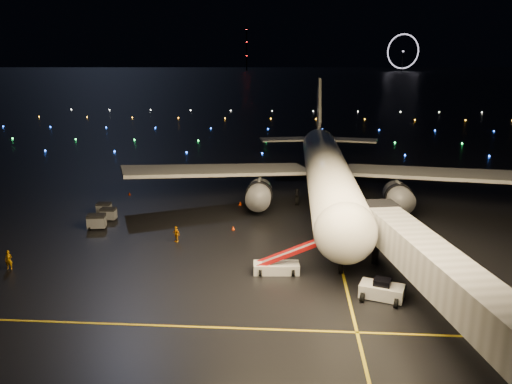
{
  "coord_description": "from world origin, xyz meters",
  "views": [
    {
      "loc": [
        6.55,
        -44.32,
        20.33
      ],
      "look_at": [
        2.8,
        12.0,
        5.0
      ],
      "focal_mm": 35.0,
      "sensor_mm": 36.0,
      "label": 1
    }
  ],
  "objects_px": {
    "crew_c": "(176,234)",
    "baggage_cart_2": "(97,222)",
    "airliner": "(327,145)",
    "baggage_cart_1": "(104,208)",
    "crew_a": "(9,260)",
    "baggage_cart_0": "(108,214)",
    "pushback_tug": "(382,289)",
    "belt_loader": "(276,258)"
  },
  "relations": [
    {
      "from": "crew_a",
      "to": "baggage_cart_1",
      "type": "relative_size",
      "value": 1.07
    },
    {
      "from": "crew_a",
      "to": "crew_c",
      "type": "relative_size",
      "value": 1.04
    },
    {
      "from": "airliner",
      "to": "crew_a",
      "type": "distance_m",
      "value": 42.73
    },
    {
      "from": "baggage_cart_2",
      "to": "baggage_cart_1",
      "type": "bearing_deg",
      "value": 92.21
    },
    {
      "from": "baggage_cart_1",
      "to": "baggage_cart_2",
      "type": "relative_size",
      "value": 0.85
    },
    {
      "from": "airliner",
      "to": "baggage_cart_0",
      "type": "bearing_deg",
      "value": -159.0
    },
    {
      "from": "crew_c",
      "to": "baggage_cart_2",
      "type": "height_order",
      "value": "crew_c"
    },
    {
      "from": "airliner",
      "to": "baggage_cart_0",
      "type": "height_order",
      "value": "airliner"
    },
    {
      "from": "baggage_cart_0",
      "to": "baggage_cart_2",
      "type": "relative_size",
      "value": 0.89
    },
    {
      "from": "baggage_cart_2",
      "to": "crew_a",
      "type": "bearing_deg",
      "value": -118.65
    },
    {
      "from": "crew_c",
      "to": "baggage_cart_2",
      "type": "distance_m",
      "value": 11.33
    },
    {
      "from": "crew_a",
      "to": "baggage_cart_1",
      "type": "xyz_separation_m",
      "value": [
        2.92,
        18.17,
        -0.2
      ]
    },
    {
      "from": "pushback_tug",
      "to": "crew_c",
      "type": "bearing_deg",
      "value": 168.57
    },
    {
      "from": "baggage_cart_0",
      "to": "baggage_cart_2",
      "type": "bearing_deg",
      "value": -94.2
    },
    {
      "from": "airliner",
      "to": "crew_c",
      "type": "relative_size",
      "value": 31.47
    },
    {
      "from": "airliner",
      "to": "baggage_cart_1",
      "type": "relative_size",
      "value": 32.35
    },
    {
      "from": "pushback_tug",
      "to": "baggage_cart_2",
      "type": "bearing_deg",
      "value": 172.16
    },
    {
      "from": "crew_c",
      "to": "baggage_cart_0",
      "type": "relative_size",
      "value": 0.98
    },
    {
      "from": "airliner",
      "to": "baggage_cart_0",
      "type": "xyz_separation_m",
      "value": [
        -28.37,
        -10.73,
        -7.43
      ]
    },
    {
      "from": "crew_c",
      "to": "baggage_cart_2",
      "type": "xyz_separation_m",
      "value": [
        -10.69,
        3.76,
        -0.02
      ]
    },
    {
      "from": "pushback_tug",
      "to": "crew_c",
      "type": "relative_size",
      "value": 2.01
    },
    {
      "from": "baggage_cart_0",
      "to": "baggage_cart_1",
      "type": "xyz_separation_m",
      "value": [
        -1.51,
        2.49,
        -0.04
      ]
    },
    {
      "from": "baggage_cart_0",
      "to": "baggage_cart_2",
      "type": "xyz_separation_m",
      "value": [
        -0.25,
        -3.37,
        0.1
      ]
    },
    {
      "from": "airliner",
      "to": "baggage_cart_1",
      "type": "height_order",
      "value": "airliner"
    },
    {
      "from": "crew_c",
      "to": "baggage_cart_0",
      "type": "height_order",
      "value": "crew_c"
    },
    {
      "from": "pushback_tug",
      "to": "baggage_cart_2",
      "type": "height_order",
      "value": "baggage_cart_2"
    },
    {
      "from": "airliner",
      "to": "crew_a",
      "type": "xyz_separation_m",
      "value": [
        -32.79,
        -26.41,
        -7.27
      ]
    },
    {
      "from": "baggage_cart_2",
      "to": "belt_loader",
      "type": "bearing_deg",
      "value": -37.11
    },
    {
      "from": "pushback_tug",
      "to": "crew_c",
      "type": "height_order",
      "value": "crew_c"
    },
    {
      "from": "pushback_tug",
      "to": "crew_a",
      "type": "distance_m",
      "value": 35.93
    },
    {
      "from": "crew_c",
      "to": "baggage_cart_1",
      "type": "xyz_separation_m",
      "value": [
        -11.95,
        9.62,
        -0.16
      ]
    },
    {
      "from": "airliner",
      "to": "crew_c",
      "type": "xyz_separation_m",
      "value": [
        -17.93,
        -17.86,
        -7.31
      ]
    },
    {
      "from": "crew_a",
      "to": "baggage_cart_2",
      "type": "xyz_separation_m",
      "value": [
        4.18,
        12.31,
        -0.06
      ]
    },
    {
      "from": "pushback_tug",
      "to": "crew_a",
      "type": "height_order",
      "value": "crew_a"
    },
    {
      "from": "airliner",
      "to": "crew_c",
      "type": "height_order",
      "value": "airliner"
    },
    {
      "from": "airliner",
      "to": "pushback_tug",
      "type": "relative_size",
      "value": 15.63
    },
    {
      "from": "airliner",
      "to": "belt_loader",
      "type": "xyz_separation_m",
      "value": [
        -6.37,
        -25.54,
        -6.66
      ]
    },
    {
      "from": "pushback_tug",
      "to": "baggage_cart_2",
      "type": "xyz_separation_m",
      "value": [
        -31.55,
        16.12,
        0.02
      ]
    },
    {
      "from": "airliner",
      "to": "crew_a",
      "type": "bearing_deg",
      "value": -140.88
    },
    {
      "from": "baggage_cart_0",
      "to": "baggage_cart_1",
      "type": "bearing_deg",
      "value": 121.14
    },
    {
      "from": "airliner",
      "to": "baggage_cart_1",
      "type": "xyz_separation_m",
      "value": [
        -29.87,
        -8.24,
        -7.47
      ]
    },
    {
      "from": "crew_a",
      "to": "baggage_cart_1",
      "type": "bearing_deg",
      "value": 71.5
    }
  ]
}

